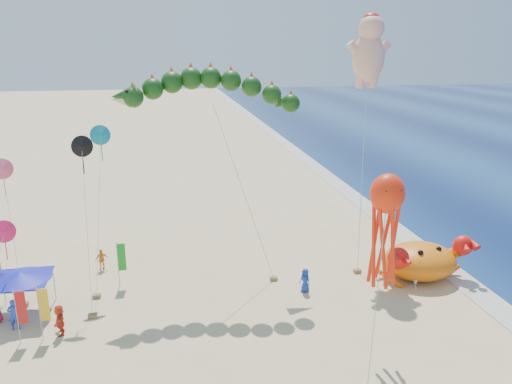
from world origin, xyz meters
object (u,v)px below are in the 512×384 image
(cherub_kite, at_px, (369,49))
(canopy_blue, at_px, (20,276))
(crab_inflatable, at_px, (421,260))
(dragon_kite, at_px, (210,96))
(octopus_kite, at_px, (385,222))

(cherub_kite, relative_size, canopy_blue, 5.01)
(crab_inflatable, relative_size, canopy_blue, 1.96)
(dragon_kite, xyz_separation_m, cherub_kite, (11.51, 2.33, 2.80))
(crab_inflatable, distance_m, dragon_kite, 18.05)
(cherub_kite, bearing_deg, crab_inflatable, -66.33)
(crab_inflatable, distance_m, octopus_kite, 11.53)
(crab_inflatable, bearing_deg, octopus_kite, -130.90)
(octopus_kite, distance_m, canopy_blue, 21.08)
(dragon_kite, relative_size, canopy_blue, 3.90)
(dragon_kite, relative_size, cherub_kite, 0.78)
(dragon_kite, xyz_separation_m, canopy_blue, (-11.74, -3.17, -9.98))
(dragon_kite, bearing_deg, crab_inflatable, -12.63)
(cherub_kite, xyz_separation_m, octopus_kite, (-4.11, -12.94, -8.02))
(dragon_kite, distance_m, canopy_blue, 15.74)
(crab_inflatable, relative_size, dragon_kite, 0.50)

